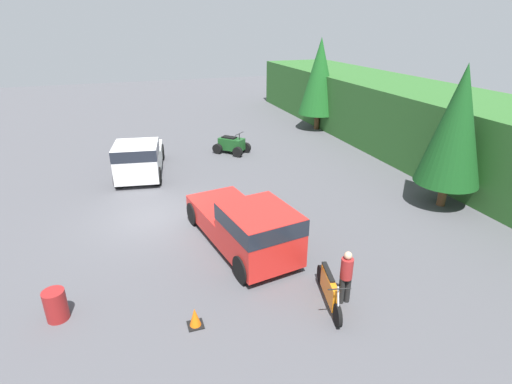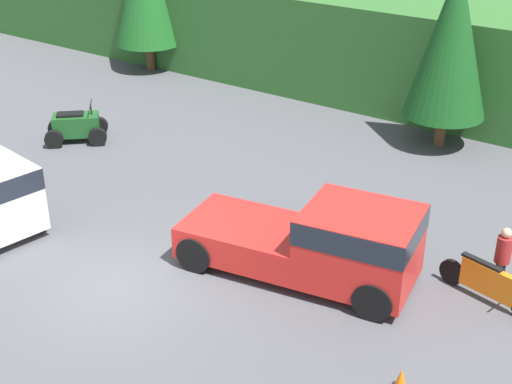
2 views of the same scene
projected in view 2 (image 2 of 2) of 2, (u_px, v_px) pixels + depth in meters
name	position (u px, v px, depth m)	size (l,w,h in m)	color
ground_plane	(119.00, 285.00, 16.21)	(80.00, 80.00, 0.00)	#4C4C51
hillside_backdrop	(416.00, 48.00, 27.06)	(44.00, 6.00, 3.79)	#2D6028
tree_mid_left	(452.00, 40.00, 21.94)	(2.62, 2.62, 5.94)	brown
pickup_truck_red	(324.00, 241.00, 15.98)	(5.72, 2.98, 1.93)	red
dirt_bike	(488.00, 283.00, 15.45)	(2.37, 0.83, 1.13)	black
quad_atv	(76.00, 127.00, 23.59)	(2.28, 2.25, 1.28)	black
rider_person	(502.00, 259.00, 15.52)	(0.35, 0.36, 1.66)	black
traffic_cone	(400.00, 382.00, 12.96)	(0.42, 0.42, 0.55)	black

